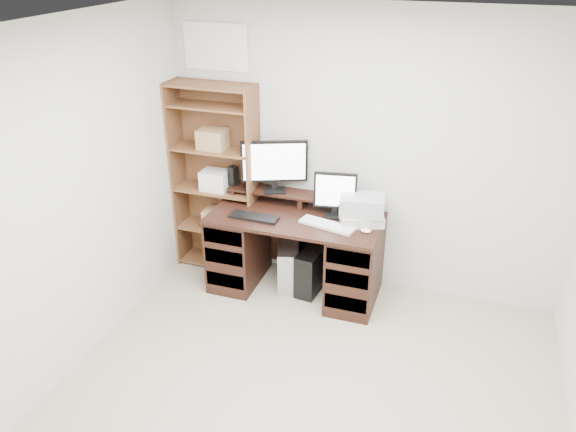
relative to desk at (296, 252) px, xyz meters
The scene contains 14 objects.
room 1.92m from the desk, 73.10° to the right, with size 3.54×4.04×2.54m.
desk is the anchor object (origin of this frame).
riser_shelf 0.50m from the desk, 90.00° to the left, with size 1.40×0.22×0.12m.
monitor_wide 0.82m from the desk, 143.12° to the left, with size 0.56×0.26×0.47m.
monitor_small 0.67m from the desk, 19.02° to the left, with size 0.37×0.16×0.40m.
speaker 0.91m from the desk, 163.04° to the left, with size 0.07×0.07×0.18m, color black.
keyboard_black 0.52m from the desk, 154.27° to the right, with size 0.43×0.14×0.02m, color black.
keyboard_white 0.49m from the desk, 17.88° to the right, with size 0.48×0.14×0.02m, color silver.
mouse 0.75m from the desk, ahead, with size 0.09×0.06×0.03m, color white.
printer 0.70m from the desk, ahead, with size 0.36×0.27×0.09m, color #B9B4A1.
basket 0.77m from the desk, ahead, with size 0.36×0.26×0.16m, color #A0A5AB.
tower_silver 0.21m from the desk, 147.87° to the left, with size 0.18×0.41×0.41m, color #ADAFB4.
tower_black 0.24m from the desk, 13.66° to the left, with size 0.23×0.43×0.42m.
bookshelf 1.02m from the desk, 165.94° to the left, with size 0.80×0.30×1.80m.
Camera 1 is at (0.84, -2.52, 2.93)m, focal length 35.00 mm.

